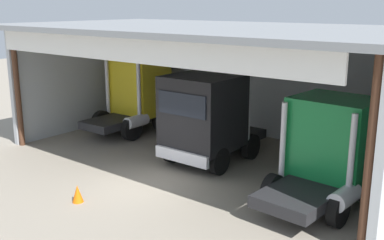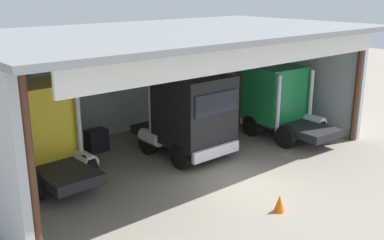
# 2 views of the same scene
# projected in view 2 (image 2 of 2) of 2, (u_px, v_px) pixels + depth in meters

# --- Properties ---
(ground_plane) EXTENTS (80.00, 80.00, 0.00)m
(ground_plane) POSITION_uv_depth(u_px,v_px,m) (243.00, 184.00, 16.38)
(ground_plane) COLOR gray
(ground_plane) RESTS_ON ground
(workshop_shed) EXTENTS (16.19, 9.38, 5.34)m
(workshop_shed) POSITION_uv_depth(u_px,v_px,m) (161.00, 66.00, 18.91)
(workshop_shed) COLOR #ADB2B7
(workshop_shed) RESTS_ON ground
(truck_yellow_center_left_bay) EXTENTS (2.57, 4.46, 3.71)m
(truck_yellow_center_left_bay) POSITION_uv_depth(u_px,v_px,m) (41.00, 132.00, 16.34)
(truck_yellow_center_left_bay) COLOR yellow
(truck_yellow_center_left_bay) RESTS_ON ground
(truck_black_yard_outside) EXTENTS (2.72, 4.74, 3.70)m
(truck_black_yard_outside) POSITION_uv_depth(u_px,v_px,m) (190.00, 114.00, 18.51)
(truck_black_yard_outside) COLOR black
(truck_black_yard_outside) RESTS_ON ground
(truck_green_center_right_bay) EXTENTS (2.71, 4.61, 3.32)m
(truck_green_center_right_bay) POSITION_uv_depth(u_px,v_px,m) (280.00, 100.00, 21.43)
(truck_green_center_right_bay) COLOR #197F3D
(truck_green_center_right_bay) RESTS_ON ground
(oil_drum) EXTENTS (0.58, 0.58, 0.87)m
(oil_drum) POSITION_uv_depth(u_px,v_px,m) (168.00, 119.00, 23.05)
(oil_drum) COLOR gold
(oil_drum) RESTS_ON ground
(tool_cart) EXTENTS (0.90, 0.60, 1.00)m
(tool_cart) POSITION_uv_depth(u_px,v_px,m) (97.00, 140.00, 19.57)
(tool_cart) COLOR black
(tool_cart) RESTS_ON ground
(traffic_cone) EXTENTS (0.36, 0.36, 0.56)m
(traffic_cone) POSITION_uv_depth(u_px,v_px,m) (280.00, 203.00, 14.33)
(traffic_cone) COLOR orange
(traffic_cone) RESTS_ON ground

